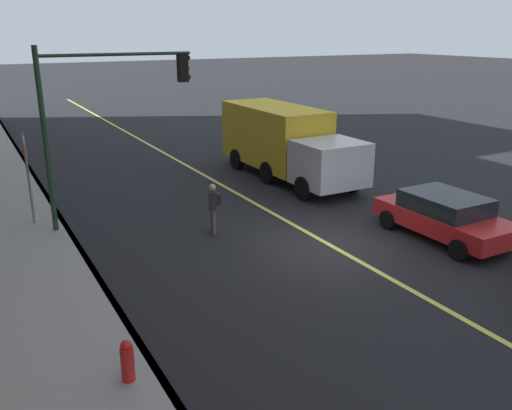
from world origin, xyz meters
TOP-DOWN VIEW (x-y plane):
  - ground at (0.00, 0.00)m, footprint 200.00×200.00m
  - sidewalk_slab at (0.00, 8.02)m, footprint 80.00×3.07m
  - curb_edge at (0.00, 6.56)m, footprint 80.00×0.16m
  - lane_stripe_center at (0.00, 0.00)m, footprint 80.00×0.16m
  - car_red at (-1.17, -3.38)m, footprint 4.29×2.08m
  - truck_yellow at (7.26, -2.93)m, footprint 7.97×2.56m
  - pedestrian_with_backpack at (2.55, 2.56)m, footprint 0.43×0.45m
  - traffic_light_mast at (4.83, 5.05)m, footprint 0.28×4.74m
  - street_sign_post at (5.82, 7.39)m, footprint 0.60×0.08m
  - fire_hydrant at (-3.70, 7.08)m, footprint 0.24×0.24m

SIDE VIEW (x-z plane):
  - ground at x=0.00m, z-range 0.00..0.00m
  - lane_stripe_center at x=0.00m, z-range 0.00..0.01m
  - sidewalk_slab at x=0.00m, z-range 0.00..0.15m
  - curb_edge at x=0.00m, z-range 0.00..0.15m
  - fire_hydrant at x=-3.70m, z-range 0.00..0.94m
  - car_red at x=-1.17m, z-range 0.04..1.41m
  - pedestrian_with_backpack at x=2.55m, z-range 0.12..1.71m
  - truck_yellow at x=7.26m, z-range 0.10..3.03m
  - street_sign_post at x=5.82m, z-range 0.26..3.32m
  - traffic_light_mast at x=4.83m, z-range 1.09..6.73m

